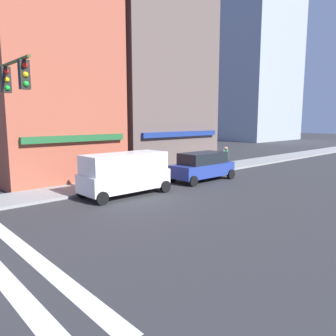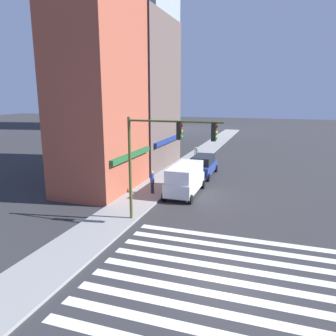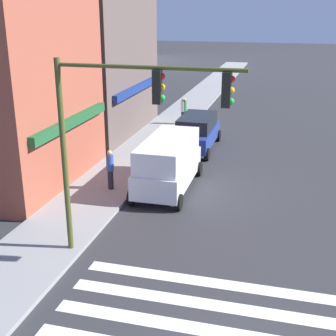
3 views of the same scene
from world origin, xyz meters
name	(u,v)px [view 3 (image 3 of 3)]	position (x,y,z in m)	size (l,w,h in m)	color
storefront_row	(61,7)	(15.49, 11.50, 7.73)	(17.98, 5.30, 15.69)	#9E4C38
traffic_signal	(125,119)	(4.98, 4.36, 4.65)	(0.32, 5.64, 6.38)	#474C1E
van_white	(168,162)	(11.24, 4.70, 1.29)	(5.01, 2.22, 2.34)	white
suv_blue	(197,131)	(17.67, 4.70, 1.03)	(4.71, 2.12, 1.94)	navy
pedestrian_blue_shirt	(110,169)	(10.28, 7.05, 1.07)	(0.32, 0.32, 1.77)	#23232D
pedestrian_green_top	(184,110)	(22.75, 6.60, 1.07)	(0.32, 0.32, 1.77)	#23232D
pedestrian_white_shirt	(183,110)	(22.72, 6.68, 1.07)	(0.32, 0.32, 1.77)	#23232D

